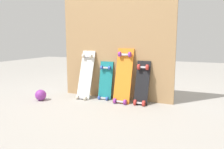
# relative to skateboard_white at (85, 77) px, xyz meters

# --- Properties ---
(ground_plane) EXTENTS (12.00, 12.00, 0.00)m
(ground_plane) POSITION_rel_skateboard_white_xyz_m (0.41, 0.08, -0.30)
(ground_plane) COLOR #9E9991
(plywood_wall_panel) EXTENTS (1.63, 0.04, 1.65)m
(plywood_wall_panel) POSITION_rel_skateboard_white_xyz_m (0.41, 0.15, 0.52)
(plywood_wall_panel) COLOR tan
(plywood_wall_panel) RESTS_ON ground
(skateboard_white) EXTENTS (0.20, 0.29, 0.75)m
(skateboard_white) POSITION_rel_skateboard_white_xyz_m (0.00, 0.00, 0.00)
(skateboard_white) COLOR silver
(skateboard_white) RESTS_ON ground
(skateboard_teal) EXTENTS (0.20, 0.18, 0.60)m
(skateboard_teal) POSITION_rel_skateboard_white_xyz_m (0.29, 0.06, -0.07)
(skateboard_teal) COLOR #197A7F
(skateboard_teal) RESTS_ON ground
(skateboard_orange) EXTENTS (0.23, 0.28, 0.79)m
(skateboard_orange) POSITION_rel_skateboard_white_xyz_m (0.58, 0.01, 0.03)
(skateboard_orange) COLOR orange
(skateboard_orange) RESTS_ON ground
(skateboard_black) EXTENTS (0.18, 0.25, 0.62)m
(skateboard_black) POSITION_rel_skateboard_white_xyz_m (0.83, 0.02, -0.05)
(skateboard_black) COLOR black
(skateboard_black) RESTS_ON ground
(rubber_ball) EXTENTS (0.15, 0.15, 0.15)m
(rubber_ball) POSITION_rel_skateboard_white_xyz_m (-0.50, -0.38, -0.23)
(rubber_ball) COLOR purple
(rubber_ball) RESTS_ON ground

